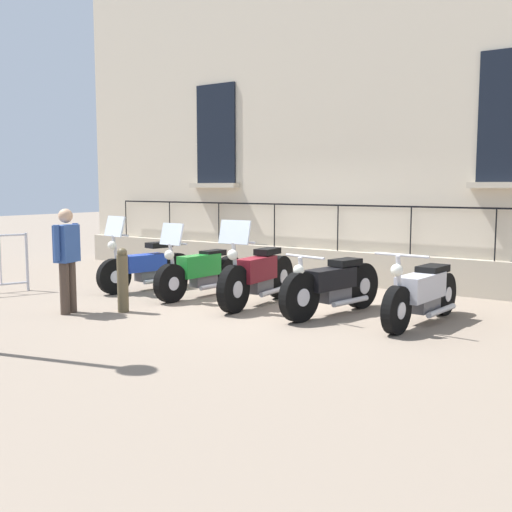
{
  "coord_description": "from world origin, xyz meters",
  "views": [
    {
      "loc": [
        7.98,
        5.36,
        1.88
      ],
      "look_at": [
        0.22,
        0.0,
        0.8
      ],
      "focal_mm": 42.76,
      "sensor_mm": 36.0,
      "label": 1
    }
  ],
  "objects_px": {
    "motorcycle_blue": "(145,267)",
    "motorcycle_silver": "(422,294)",
    "motorcycle_maroon": "(258,276)",
    "motorcycle_green": "(200,272)",
    "pedestrian_standing": "(67,255)",
    "bollard": "(123,280)",
    "motorcycle_black": "(332,286)"
  },
  "relations": [
    {
      "from": "motorcycle_green",
      "to": "motorcycle_black",
      "type": "xyz_separation_m",
      "value": [
        0.05,
        2.55,
        0.01
      ]
    },
    {
      "from": "motorcycle_blue",
      "to": "motorcycle_green",
      "type": "height_order",
      "value": "motorcycle_blue"
    },
    {
      "from": "motorcycle_silver",
      "to": "bollard",
      "type": "height_order",
      "value": "motorcycle_silver"
    },
    {
      "from": "motorcycle_blue",
      "to": "bollard",
      "type": "distance_m",
      "value": 1.96
    },
    {
      "from": "bollard",
      "to": "motorcycle_blue",
      "type": "bearing_deg",
      "value": -144.9
    },
    {
      "from": "motorcycle_silver",
      "to": "bollard",
      "type": "distance_m",
      "value": 4.35
    },
    {
      "from": "motorcycle_blue",
      "to": "motorcycle_black",
      "type": "relative_size",
      "value": 0.93
    },
    {
      "from": "motorcycle_maroon",
      "to": "motorcycle_silver",
      "type": "distance_m",
      "value": 2.62
    },
    {
      "from": "motorcycle_blue",
      "to": "motorcycle_maroon",
      "type": "xyz_separation_m",
      "value": [
        0.0,
        2.48,
        0.04
      ]
    },
    {
      "from": "motorcycle_maroon",
      "to": "pedestrian_standing",
      "type": "distance_m",
      "value": 2.92
    },
    {
      "from": "motorcycle_blue",
      "to": "motorcycle_black",
      "type": "distance_m",
      "value": 3.8
    },
    {
      "from": "motorcycle_maroon",
      "to": "motorcycle_green",
      "type": "bearing_deg",
      "value": -92.92
    },
    {
      "from": "motorcycle_maroon",
      "to": "motorcycle_black",
      "type": "distance_m",
      "value": 1.32
    },
    {
      "from": "motorcycle_black",
      "to": "motorcycle_silver",
      "type": "distance_m",
      "value": 1.31
    },
    {
      "from": "motorcycle_green",
      "to": "motorcycle_maroon",
      "type": "height_order",
      "value": "motorcycle_maroon"
    },
    {
      "from": "motorcycle_blue",
      "to": "motorcycle_silver",
      "type": "relative_size",
      "value": 0.91
    },
    {
      "from": "motorcycle_blue",
      "to": "pedestrian_standing",
      "type": "bearing_deg",
      "value": 13.99
    },
    {
      "from": "motorcycle_maroon",
      "to": "motorcycle_silver",
      "type": "xyz_separation_m",
      "value": [
        -0.17,
        2.61,
        -0.04
      ]
    },
    {
      "from": "motorcycle_blue",
      "to": "motorcycle_maroon",
      "type": "bearing_deg",
      "value": 89.92
    },
    {
      "from": "motorcycle_green",
      "to": "bollard",
      "type": "xyz_separation_m",
      "value": [
        1.66,
        -0.13,
        0.07
      ]
    },
    {
      "from": "motorcycle_blue",
      "to": "bollard",
      "type": "height_order",
      "value": "motorcycle_blue"
    },
    {
      "from": "motorcycle_maroon",
      "to": "bollard",
      "type": "xyz_separation_m",
      "value": [
        1.6,
        -1.35,
        0.03
      ]
    },
    {
      "from": "bollard",
      "to": "pedestrian_standing",
      "type": "height_order",
      "value": "pedestrian_standing"
    },
    {
      "from": "motorcycle_black",
      "to": "pedestrian_standing",
      "type": "bearing_deg",
      "value": -56.77
    },
    {
      "from": "motorcycle_maroon",
      "to": "motorcycle_black",
      "type": "bearing_deg",
      "value": 90.41
    },
    {
      "from": "motorcycle_silver",
      "to": "pedestrian_standing",
      "type": "distance_m",
      "value": 5.13
    },
    {
      "from": "motorcycle_silver",
      "to": "bollard",
      "type": "xyz_separation_m",
      "value": [
        1.77,
        -3.97,
        0.07
      ]
    },
    {
      "from": "motorcycle_blue",
      "to": "pedestrian_standing",
      "type": "distance_m",
      "value": 2.24
    },
    {
      "from": "motorcycle_maroon",
      "to": "motorcycle_silver",
      "type": "height_order",
      "value": "motorcycle_maroon"
    },
    {
      "from": "bollard",
      "to": "motorcycle_green",
      "type": "bearing_deg",
      "value": 175.64
    },
    {
      "from": "motorcycle_maroon",
      "to": "pedestrian_standing",
      "type": "relative_size",
      "value": 1.4
    },
    {
      "from": "motorcycle_maroon",
      "to": "motorcycle_silver",
      "type": "bearing_deg",
      "value": 93.71
    }
  ]
}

